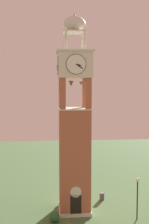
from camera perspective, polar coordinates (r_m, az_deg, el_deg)
The scene contains 5 objects.
ground at distance 33.10m, azimuth -0.00°, elevation -18.11°, with size 80.00×80.00×0.00m, color #476B3D.
clock_tower at distance 30.80m, azimuth 0.00°, elevation -3.94°, with size 3.66×3.66×20.04m.
lamp_post at distance 30.75m, azimuth 11.78°, elevation -14.38°, with size 0.36×0.36×4.15m.
trash_bin at distance 35.89m, azimuth 5.19°, elevation -15.56°, with size 0.52×0.52×0.80m, color #4C4C51.
shrub_near_entry at distance 30.60m, azimuth -3.80°, elevation -19.22°, with size 0.99×0.99×0.91m, color #28562D.
Camera 1 is at (-2.65, -30.31, 13.05)m, focal length 48.49 mm.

